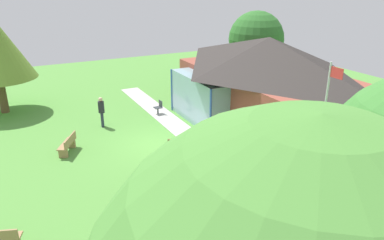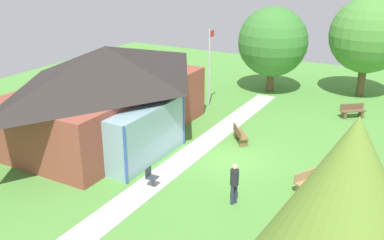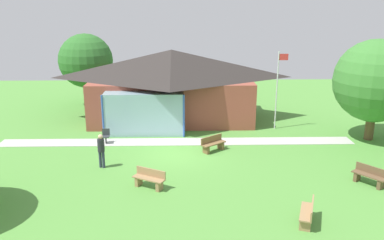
% 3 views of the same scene
% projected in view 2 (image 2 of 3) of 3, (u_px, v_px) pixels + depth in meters
% --- Properties ---
extents(ground_plane, '(44.00, 44.00, 0.00)m').
position_uv_depth(ground_plane, '(231.00, 158.00, 21.31)').
color(ground_plane, '#54933D').
extents(pavilion, '(11.85, 7.68, 4.87)m').
position_uv_depth(pavilion, '(109.00, 91.00, 23.17)').
color(pavilion, brown).
rests_on(pavilion, ground_plane).
extents(footpath, '(20.75, 1.33, 0.03)m').
position_uv_depth(footpath, '(196.00, 150.00, 22.19)').
color(footpath, '#BCB7B2').
rests_on(footpath, ground_plane).
extents(flagpole, '(0.64, 0.08, 5.02)m').
position_uv_depth(flagpole, '(209.00, 64.00, 27.58)').
color(flagpole, silver).
rests_on(flagpole, ground_plane).
extents(bench_lawn_far_right, '(1.28, 1.45, 0.84)m').
position_uv_depth(bench_lawn_far_right, '(352.00, 111.00, 26.49)').
color(bench_lawn_far_right, brown).
rests_on(bench_lawn_far_right, ground_plane).
extents(bench_front_center, '(1.53, 1.11, 0.84)m').
position_uv_depth(bench_front_center, '(310.00, 181.00, 18.36)').
color(bench_front_center, '#9E7A51').
rests_on(bench_front_center, ground_plane).
extents(bench_rear_near_path, '(1.45, 1.27, 0.84)m').
position_uv_depth(bench_rear_near_path, '(240.00, 135.00, 23.00)').
color(bench_rear_near_path, brown).
rests_on(bench_rear_near_path, ground_plane).
extents(patio_chair_west, '(0.46, 0.46, 0.86)m').
position_uv_depth(patio_chair_west, '(151.00, 178.00, 18.61)').
color(patio_chair_west, '#33383D').
rests_on(patio_chair_west, ground_plane).
extents(visitor_strolling_lawn, '(0.34, 0.34, 1.74)m').
position_uv_depth(visitor_strolling_lawn, '(234.00, 181.00, 17.12)').
color(visitor_strolling_lawn, '#2D3347').
rests_on(visitor_strolling_lawn, ground_plane).
extents(tree_far_east, '(5.03, 5.03, 6.72)m').
position_uv_depth(tree_far_east, '(368.00, 36.00, 29.27)').
color(tree_far_east, brown).
rests_on(tree_far_east, ground_plane).
extents(tree_east_hedge, '(4.83, 4.83, 5.99)m').
position_uv_depth(tree_east_hedge, '(273.00, 42.00, 30.47)').
color(tree_east_hedge, brown).
rests_on(tree_east_hedge, ground_plane).
extents(tree_lawn_corner, '(4.53, 4.53, 6.26)m').
position_uv_depth(tree_lawn_corner, '(347.00, 205.00, 9.52)').
color(tree_lawn_corner, brown).
rests_on(tree_lawn_corner, ground_plane).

